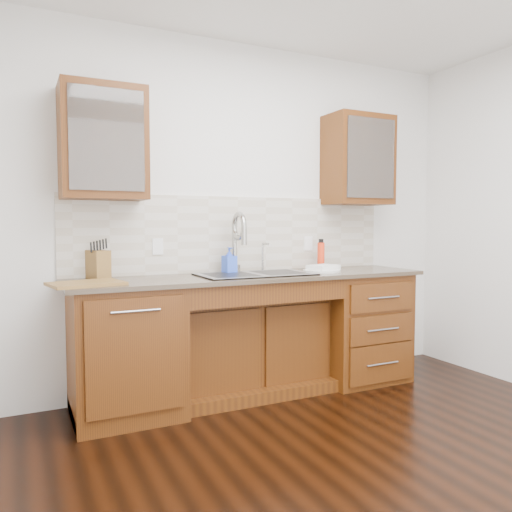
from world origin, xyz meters
name	(u,v)px	position (x,y,z in m)	size (l,w,h in m)	color
ground	(378,492)	(0.00, 0.00, -0.05)	(4.00, 3.50, 0.10)	black
wall_back	(234,216)	(0.00, 1.80, 1.35)	(4.00, 0.10, 2.70)	silver
base_cabinet_left	(126,350)	(-0.95, 1.44, 0.44)	(0.70, 0.62, 0.88)	#593014
base_cabinet_center	(249,346)	(0.00, 1.53, 0.35)	(1.20, 0.44, 0.70)	#593014
base_cabinet_right	(356,325)	(0.95, 1.44, 0.44)	(0.70, 0.62, 0.88)	#593014
countertop	(255,277)	(0.00, 1.43, 0.90)	(2.70, 0.65, 0.03)	#84705B
backsplash	(238,234)	(0.00, 1.74, 1.21)	(2.70, 0.02, 0.59)	beige
sink	(255,286)	(0.00, 1.41, 0.83)	(0.84, 0.46, 0.19)	#9E9EA5
faucet	(234,247)	(-0.07, 1.64, 1.11)	(0.04, 0.04, 0.40)	#999993
filter_tap	(263,256)	(0.18, 1.65, 1.03)	(0.02, 0.02, 0.24)	#999993
upper_cabinet_left	(103,143)	(-1.05, 1.58, 1.83)	(0.55, 0.34, 0.75)	#593014
upper_cabinet_right	(358,161)	(1.05, 1.58, 1.83)	(0.55, 0.34, 0.75)	#593014
outlet_left	(158,246)	(-0.65, 1.73, 1.12)	(0.08, 0.01, 0.12)	white
outlet_right	(308,243)	(0.65, 1.73, 1.12)	(0.08, 0.01, 0.12)	white
soap_bottle	(229,260)	(-0.14, 1.59, 1.01)	(0.09, 0.09, 0.20)	blue
water_bottle	(321,256)	(0.69, 1.59, 1.02)	(0.06, 0.06, 0.22)	red
plate	(322,271)	(0.57, 1.39, 0.92)	(0.29, 0.29, 0.02)	silver
dish_towel	(323,267)	(0.59, 1.41, 0.94)	(0.23, 0.17, 0.04)	beige
knife_block	(98,264)	(-1.08, 1.66, 1.01)	(0.11, 0.18, 0.20)	#936A43
cutting_board	(86,284)	(-1.21, 1.30, 0.92)	(0.43, 0.30, 0.02)	brown
cup_left_a	(79,149)	(-1.20, 1.58, 1.78)	(0.13, 0.13, 0.11)	silver
cup_left_b	(127,152)	(-0.89, 1.58, 1.78)	(0.11, 0.11, 0.10)	white
cup_right_a	(351,167)	(0.98, 1.58, 1.77)	(0.11, 0.11, 0.09)	white
cup_right_b	(368,167)	(1.16, 1.58, 1.78)	(0.11, 0.11, 0.10)	white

